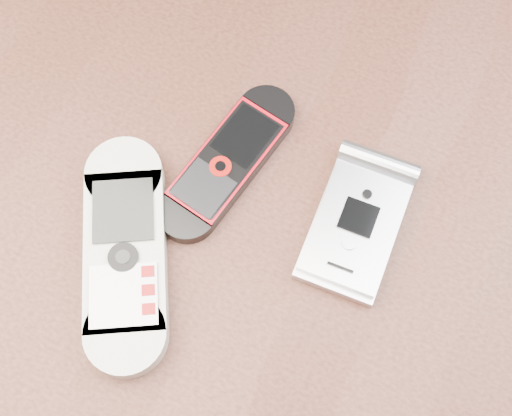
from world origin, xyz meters
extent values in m
plane|color=#472B19|center=(0.00, 0.00, 0.00)|extent=(4.00, 4.00, 0.00)
cube|color=black|center=(0.00, 0.00, 0.73)|extent=(1.20, 0.80, 0.03)
cube|color=beige|center=(-0.06, -0.07, 0.76)|extent=(0.13, 0.17, 0.02)
cube|color=black|center=(-0.03, 0.02, 0.76)|extent=(0.07, 0.14, 0.01)
cube|color=silver|center=(0.07, 0.02, 0.76)|extent=(0.06, 0.11, 0.02)
camera|label=1|loc=(0.08, -0.16, 1.22)|focal=50.00mm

